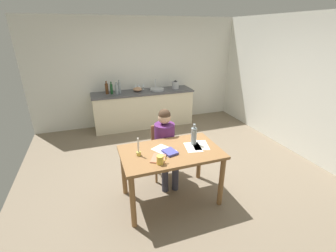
{
  "coord_description": "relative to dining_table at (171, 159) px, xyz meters",
  "views": [
    {
      "loc": [
        -1.24,
        -3.21,
        2.31
      ],
      "look_at": [
        -0.1,
        0.07,
        0.85
      ],
      "focal_mm": 24.71,
      "sensor_mm": 36.0,
      "label": 1
    }
  ],
  "objects": [
    {
      "name": "dining_table",
      "position": [
        0.0,
        0.0,
        0.0
      ],
      "size": [
        1.35,
        0.8,
        0.79
      ],
      "color": "olive",
      "rests_on": "ground"
    },
    {
      "name": "wine_glass_by_kettle",
      "position": [
        0.24,
        3.02,
        0.34
      ],
      "size": [
        0.07,
        0.07,
        0.15
      ],
      "color": "silver",
      "rests_on": "kitchen_counter"
    },
    {
      "name": "wall_right",
      "position": [
        2.9,
        0.63,
        0.63
      ],
      "size": [
        0.12,
        5.2,
        2.6
      ],
      "primitive_type": "cube",
      "color": "silver",
      "rests_on": "ground"
    },
    {
      "name": "wine_glass_back_left",
      "position": [
        0.15,
        3.02,
        0.34
      ],
      "size": [
        0.07,
        0.07,
        0.15
      ],
      "color": "silver",
      "rests_on": "kitchen_counter"
    },
    {
      "name": "bottle_vinegar",
      "position": [
        -0.45,
        2.85,
        0.35
      ],
      "size": [
        0.06,
        0.06,
        0.29
      ],
      "color": "#194C23",
      "rests_on": "kitchen_counter"
    },
    {
      "name": "bottle_wine_red",
      "position": [
        -0.33,
        2.82,
        0.35
      ],
      "size": [
        0.08,
        0.08,
        0.28
      ],
      "color": "#8C999E",
      "rests_on": "kitchen_counter"
    },
    {
      "name": "kitchen_counter",
      "position": [
        0.3,
        2.87,
        -0.22
      ],
      "size": [
        2.47,
        0.64,
        0.9
      ],
      "color": "beige",
      "rests_on": "ground"
    },
    {
      "name": "paper_bill",
      "position": [
        -0.08,
        0.06,
        0.12
      ],
      "size": [
        0.33,
        0.36,
        0.0
      ],
      "primitive_type": "cube",
      "rotation": [
        0.0,
        0.0,
        0.52
      ],
      "color": "white",
      "rests_on": "dining_table"
    },
    {
      "name": "sink_unit",
      "position": [
        0.67,
        2.87,
        0.25
      ],
      "size": [
        0.36,
        0.36,
        0.24
      ],
      "color": "#B2B7BC",
      "rests_on": "kitchen_counter"
    },
    {
      "name": "book_cookery",
      "position": [
        -0.22,
        -0.15,
        0.13
      ],
      "size": [
        0.26,
        0.28,
        0.02
      ],
      "primitive_type": "cube",
      "rotation": [
        0.0,
        0.0,
        -0.5
      ],
      "color": "#B56E51",
      "rests_on": "dining_table"
    },
    {
      "name": "stovetop_kettle",
      "position": [
        1.15,
        2.87,
        0.33
      ],
      "size": [
        0.18,
        0.18,
        0.22
      ],
      "color": "#B7BABF",
      "rests_on": "kitchen_counter"
    },
    {
      "name": "ground_plane",
      "position": [
        0.3,
        0.63,
        -0.69
      ],
      "size": [
        5.2,
        5.2,
        0.04
      ],
      "primitive_type": "cube",
      "color": "#7A6B56"
    },
    {
      "name": "book_magazine",
      "position": [
        -0.03,
        -0.05,
        0.14
      ],
      "size": [
        0.2,
        0.22,
        0.03
      ],
      "primitive_type": "cube",
      "rotation": [
        0.0,
        0.0,
        0.25
      ],
      "color": "#45479B",
      "rests_on": "dining_table"
    },
    {
      "name": "wall_back",
      "position": [
        0.3,
        3.23,
        0.63
      ],
      "size": [
        5.2,
        0.12,
        2.6
      ],
      "primitive_type": "cube",
      "color": "silver",
      "rests_on": "ground"
    },
    {
      "name": "bottle_oil",
      "position": [
        -0.55,
        2.9,
        0.36
      ],
      "size": [
        0.07,
        0.07,
        0.3
      ],
      "color": "#593319",
      "rests_on": "kitchen_counter"
    },
    {
      "name": "coffee_mug",
      "position": [
        -0.23,
        -0.26,
        0.18
      ],
      "size": [
        0.13,
        0.09,
        0.11
      ],
      "color": "#F2CC4C",
      "rests_on": "dining_table"
    },
    {
      "name": "bottle_sauce",
      "position": [
        -0.26,
        2.87,
        0.36
      ],
      "size": [
        0.07,
        0.07,
        0.31
      ],
      "color": "#8C999E",
      "rests_on": "kitchen_counter"
    },
    {
      "name": "paper_envelope",
      "position": [
        0.45,
        0.02,
        0.12
      ],
      "size": [
        0.28,
        0.34,
        0.0
      ],
      "primitive_type": "cube",
      "rotation": [
        0.0,
        0.0,
        -0.25
      ],
      "color": "white",
      "rests_on": "dining_table"
    },
    {
      "name": "person_seated",
      "position": [
        0.09,
        0.5,
        0.01
      ],
      "size": [
        0.36,
        0.61,
        1.19
      ],
      "color": "#592666",
      "rests_on": "ground"
    },
    {
      "name": "wine_bottle_on_table",
      "position": [
        0.37,
        0.08,
        0.25
      ],
      "size": [
        0.08,
        0.08,
        0.31
      ],
      "color": "#8C999E",
      "rests_on": "dining_table"
    },
    {
      "name": "paper_letter",
      "position": [
        0.33,
        -0.0,
        0.12
      ],
      "size": [
        0.26,
        0.33,
        0.0
      ],
      "primitive_type": "cube",
      "rotation": [
        0.0,
        0.0,
        -0.17
      ],
      "color": "white",
      "rests_on": "dining_table"
    },
    {
      "name": "candlestick",
      "position": [
        -0.44,
        0.02,
        0.19
      ],
      "size": [
        0.06,
        0.06,
        0.25
      ],
      "color": "gold",
      "rests_on": "dining_table"
    },
    {
      "name": "mixing_bowl",
      "position": [
        0.18,
        2.91,
        0.28
      ],
      "size": [
        0.22,
        0.22,
        0.1
      ],
      "primitive_type": "ellipsoid",
      "color": "tan",
      "rests_on": "kitchen_counter"
    },
    {
      "name": "wine_glass_near_sink",
      "position": [
        0.35,
        3.02,
        0.34
      ],
      "size": [
        0.07,
        0.07,
        0.15
      ],
      "color": "silver",
      "rests_on": "kitchen_counter"
    },
    {
      "name": "chair_at_table",
      "position": [
        0.1,
        0.64,
        -0.2
      ],
      "size": [
        0.44,
        0.44,
        0.85
      ],
      "color": "olive",
      "rests_on": "ground"
    }
  ]
}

